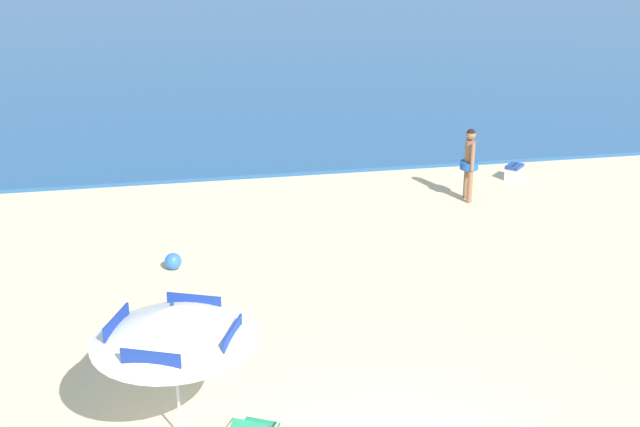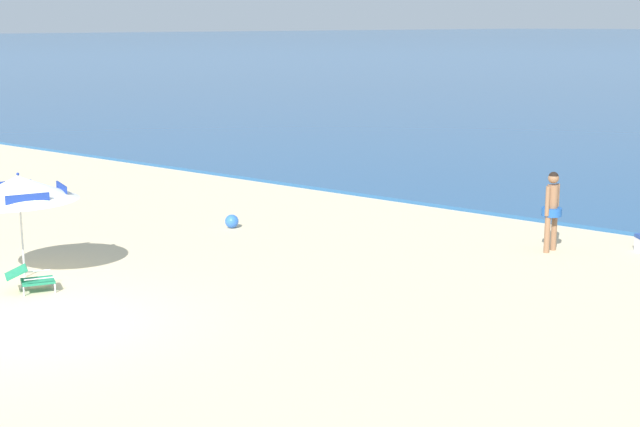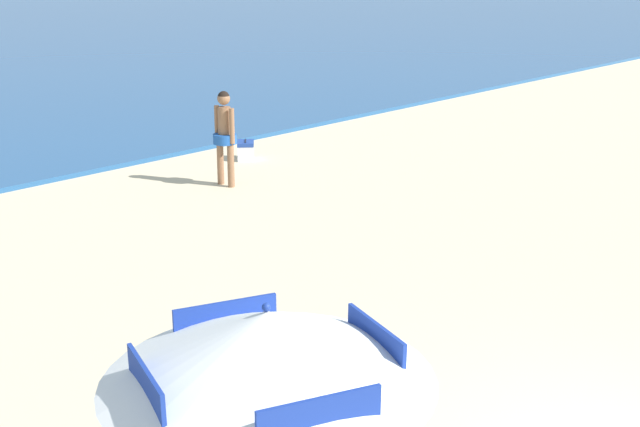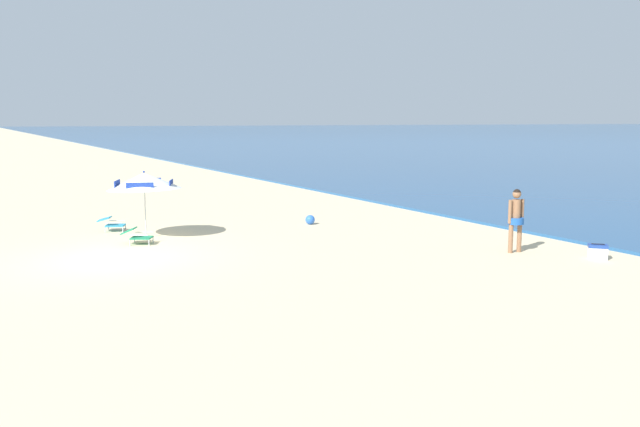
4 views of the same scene
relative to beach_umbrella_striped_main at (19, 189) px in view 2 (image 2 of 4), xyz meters
The scene contains 5 objects.
ground_plane 3.72m from the beach_umbrella_striped_main, 27.68° to the right, with size 800.00×800.00×0.00m, color beige.
beach_umbrella_striped_main is the anchor object (origin of this frame).
lounge_chair_beside_umbrella 1.90m from the beach_umbrella_striped_main, 27.57° to the right, with size 0.88×1.02×0.51m.
person_standing_near_shore 11.36m from the beach_umbrella_striped_main, 49.57° to the left, with size 0.44×0.54×1.81m.
beach_ball 6.08m from the beach_umbrella_striped_main, 88.86° to the left, with size 0.34×0.34×0.34m, color blue.
Camera 2 is at (12.79, -8.49, 5.02)m, focal length 50.84 mm.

